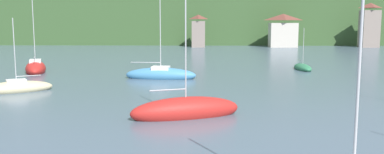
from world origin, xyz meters
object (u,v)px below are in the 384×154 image
shore_building_westcentral (283,31)px  sailboat_far_0 (161,75)px  sailboat_mid_4 (17,88)px  shore_building_west (198,31)px  sailboat_far_10 (36,68)px  shore_building_central (369,26)px  sailboat_far_5 (303,68)px  sailboat_mid_6 (186,110)px

shore_building_westcentral → sailboat_far_0: sailboat_far_0 is taller
shore_building_westcentral → sailboat_mid_4: bearing=-119.3°
shore_building_west → sailboat_far_10: 54.34m
shore_building_central → sailboat_far_10: 79.83m
sailboat_far_0 → sailboat_far_5: 19.74m
sailboat_mid_6 → shore_building_central: bearing=41.1°
sailboat_mid_4 → sailboat_far_5: size_ratio=1.21×
shore_building_westcentral → shore_building_central: (20.78, -0.42, 1.29)m
sailboat_far_5 → shore_building_central: bearing=147.3°
sailboat_far_10 → sailboat_far_0: bearing=-128.9°
sailboat_far_10 → shore_building_westcentral: bearing=-58.8°
sailboat_mid_6 → sailboat_far_10: 30.63m
sailboat_far_0 → shore_building_westcentral: bearing=71.7°
sailboat_far_0 → shore_building_central: bearing=56.2°
shore_building_west → sailboat_far_10: size_ratio=0.77×
shore_building_west → sailboat_far_10: (-19.92, -50.45, -3.37)m
shore_building_westcentral → sailboat_far_10: (-40.70, -51.12, -3.46)m
sailboat_mid_6 → sailboat_far_0: bearing=81.2°
shore_building_west → sailboat_far_0: (-3.80, -55.88, -3.42)m
shore_building_west → shore_building_westcentral: (20.78, 0.67, 0.10)m
sailboat_far_5 → shore_building_westcentral: bearing=169.3°
sailboat_far_0 → sailboat_far_10: bearing=166.5°
shore_building_westcentral → sailboat_far_5: shore_building_westcentral is taller
shore_building_central → sailboat_mid_4: 86.78m
sailboat_far_5 → sailboat_mid_6: 30.41m
shore_building_west → sailboat_mid_6: sailboat_mid_6 is taller
shore_building_central → sailboat_far_0: (-45.36, -56.13, -4.80)m
sailboat_mid_6 → shore_building_west: bearing=70.2°
sailboat_far_0 → sailboat_far_10: size_ratio=0.88×
shore_building_west → sailboat_mid_4: bearing=-103.8°
shore_building_west → sailboat_far_0: sailboat_far_0 is taller
shore_building_westcentral → sailboat_far_0: bearing=-113.5°
shore_building_central → sailboat_far_10: (-61.48, -50.69, -4.75)m
sailboat_far_0 → sailboat_far_5: sailboat_far_0 is taller
shore_building_westcentral → shore_building_west: bearing=-178.2°
sailboat_mid_4 → sailboat_far_10: 14.73m
sailboat_mid_4 → shore_building_westcentral: bearing=-150.5°
shore_building_westcentral → sailboat_mid_4: shore_building_westcentral is taller
shore_building_west → shore_building_central: 41.58m
sailboat_far_0 → sailboat_mid_4: (-12.09, -8.73, -0.09)m
shore_building_westcentral → sailboat_mid_6: (-21.15, -74.70, -3.51)m
shore_building_westcentral → sailboat_mid_4: (-36.67, -65.28, -3.61)m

